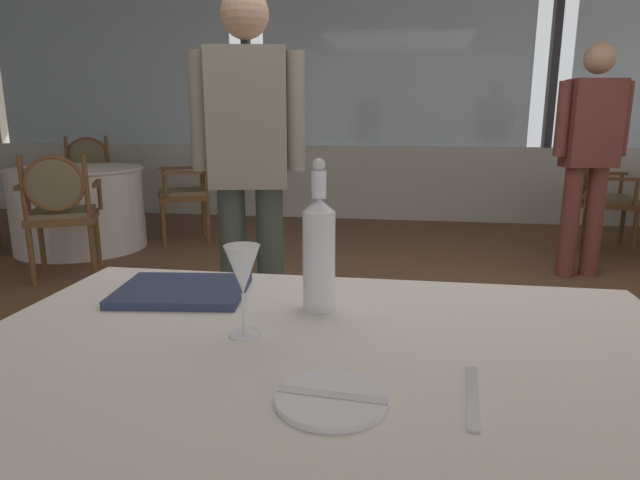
# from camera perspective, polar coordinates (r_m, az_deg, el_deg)

# --- Properties ---
(ground_plane) EXTENTS (14.01, 14.01, 0.00)m
(ground_plane) POSITION_cam_1_polar(r_m,az_deg,el_deg) (2.67, 5.16, -12.79)
(ground_plane) COLOR brown
(window_wall_far) EXTENTS (10.78, 0.14, 2.99)m
(window_wall_far) POSITION_cam_1_polar(r_m,az_deg,el_deg) (6.24, 7.75, 13.06)
(window_wall_far) COLOR beige
(window_wall_far) RESTS_ON ground_plane
(side_plate) EXTENTS (0.18, 0.18, 0.01)m
(side_plate) POSITION_cam_1_polar(r_m,az_deg,el_deg) (0.85, 1.29, -16.68)
(side_plate) COLOR white
(side_plate) RESTS_ON foreground_table
(butter_knife) EXTENTS (0.17, 0.03, 0.00)m
(butter_knife) POSITION_cam_1_polar(r_m,az_deg,el_deg) (0.85, 1.29, -16.37)
(butter_knife) COLOR silver
(butter_knife) RESTS_ON foreground_table
(dinner_fork) EXTENTS (0.04, 0.20, 0.00)m
(dinner_fork) POSITION_cam_1_polar(r_m,az_deg,el_deg) (0.89, 16.09, -15.83)
(dinner_fork) COLOR silver
(dinner_fork) RESTS_ON foreground_table
(water_bottle) EXTENTS (0.07, 0.07, 0.34)m
(water_bottle) POSITION_cam_1_polar(r_m,az_deg,el_deg) (1.18, -0.12, -1.12)
(water_bottle) COLOR white
(water_bottle) RESTS_ON foreground_table
(wine_glass) EXTENTS (0.07, 0.07, 0.19)m
(wine_glass) POSITION_cam_1_polar(r_m,az_deg,el_deg) (1.05, -8.34, -3.46)
(wine_glass) COLOR white
(wine_glass) RESTS_ON foreground_table
(menu_book) EXTENTS (0.33, 0.28, 0.02)m
(menu_book) POSITION_cam_1_polar(r_m,az_deg,el_deg) (1.36, -14.58, -5.28)
(menu_book) COLOR #2D3856
(menu_book) RESTS_ON foreground_table
(dining_chair_0_2) EXTENTS (0.52, 0.58, 0.89)m
(dining_chair_0_2) POSITION_cam_1_polar(r_m,az_deg,el_deg) (5.38, 27.72, 4.65)
(dining_chair_0_2) COLOR brown
(dining_chair_0_2) RESTS_ON ground_plane
(background_table_1) EXTENTS (1.16, 1.16, 0.73)m
(background_table_1) POSITION_cam_1_polar(r_m,az_deg,el_deg) (5.27, -24.50, 3.10)
(background_table_1) COLOR white
(background_table_1) RESTS_ON ground_plane
(dining_chair_1_0) EXTENTS (0.62, 0.64, 0.91)m
(dining_chair_1_0) POSITION_cam_1_polar(r_m,az_deg,el_deg) (5.22, -13.67, 5.75)
(dining_chair_1_0) COLOR brown
(dining_chair_1_0) RESTS_ON ground_plane
(dining_chair_1_1) EXTENTS (0.64, 0.62, 0.98)m
(dining_chair_1_1) POSITION_cam_1_polar(r_m,az_deg,el_deg) (6.24, -23.67, 6.36)
(dining_chair_1_1) COLOR brown
(dining_chair_1_1) RESTS_ON ground_plane
(dining_chair_1_3) EXTENTS (0.64, 0.62, 0.92)m
(dining_chair_1_3) POSITION_cam_1_polar(r_m,az_deg,el_deg) (4.26, -26.19, 3.35)
(dining_chair_1_3) COLOR brown
(dining_chair_1_3) RESTS_ON ground_plane
(diner_person_0) EXTENTS (0.52, 0.26, 1.72)m
(diner_person_0) POSITION_cam_1_polar(r_m,az_deg,el_deg) (2.53, -7.66, 8.87)
(diner_person_0) COLOR #424C42
(diner_person_0) RESTS_ON ground_plane
(diner_person_1) EXTENTS (0.52, 0.26, 1.67)m
(diner_person_1) POSITION_cam_1_polar(r_m,az_deg,el_deg) (4.32, 27.04, 8.81)
(diner_person_1) COLOR brown
(diner_person_1) RESTS_ON ground_plane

